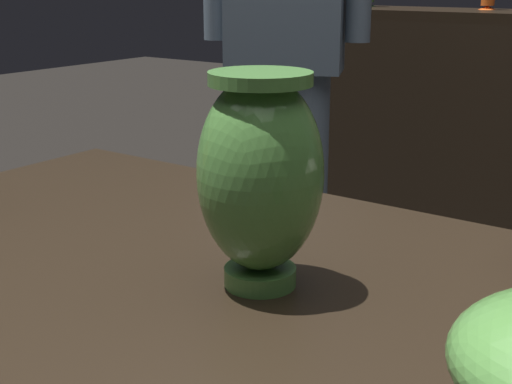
# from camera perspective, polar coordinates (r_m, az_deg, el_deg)

# --- Properties ---
(vase_centerpiece) EXTENTS (0.13, 0.13, 0.23)m
(vase_centerpiece) POSITION_cam_1_polar(r_m,az_deg,el_deg) (0.73, 0.34, 1.46)
(vase_centerpiece) COLOR #477A38
(vase_centerpiece) RESTS_ON display_plinth
(visitor_near_left) EXTENTS (0.43, 0.30, 1.73)m
(visitor_near_left) POSITION_cam_1_polar(r_m,az_deg,el_deg) (2.05, 2.39, 14.37)
(visitor_near_left) COLOR slate
(visitor_near_left) RESTS_ON ground_plane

